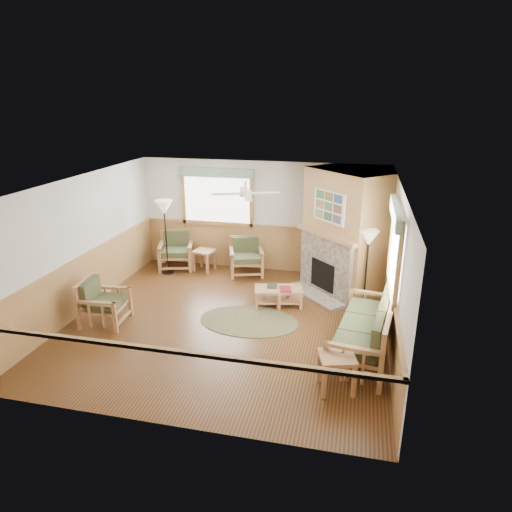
% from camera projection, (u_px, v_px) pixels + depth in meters
% --- Properties ---
extents(floor, '(6.00, 6.00, 0.01)m').
position_uv_depth(floor, '(228.00, 322.00, 8.85)').
color(floor, '#533117').
rests_on(floor, ground).
extents(ceiling, '(6.00, 6.00, 0.01)m').
position_uv_depth(ceiling, '(225.00, 184.00, 7.94)').
color(ceiling, white).
rests_on(ceiling, floor).
extents(wall_back, '(6.00, 0.02, 2.70)m').
position_uv_depth(wall_back, '(261.00, 217.00, 11.15)').
color(wall_back, silver).
rests_on(wall_back, floor).
extents(wall_front, '(6.00, 0.02, 2.70)m').
position_uv_depth(wall_front, '(158.00, 335.00, 5.64)').
color(wall_front, silver).
rests_on(wall_front, floor).
extents(wall_left, '(0.02, 6.00, 2.70)m').
position_uv_depth(wall_left, '(81.00, 245.00, 9.03)').
color(wall_left, silver).
rests_on(wall_left, floor).
extents(wall_right, '(0.02, 6.00, 2.70)m').
position_uv_depth(wall_right, '(395.00, 270.00, 7.76)').
color(wall_right, silver).
rests_on(wall_right, floor).
extents(wainscot, '(6.00, 6.00, 1.10)m').
position_uv_depth(wainscot, '(227.00, 296.00, 8.66)').
color(wainscot, '#AB7D46').
rests_on(wainscot, floor).
extents(fireplace, '(3.11, 3.11, 2.70)m').
position_uv_depth(fireplace, '(344.00, 233.00, 9.85)').
color(fireplace, '#AB7D46').
rests_on(fireplace, floor).
extents(window_back, '(1.90, 0.16, 1.50)m').
position_uv_depth(window_back, '(216.00, 167.00, 10.95)').
color(window_back, white).
rests_on(window_back, wall_back).
extents(window_right, '(0.16, 1.90, 1.50)m').
position_uv_depth(window_right, '(401.00, 204.00, 7.19)').
color(window_right, white).
rests_on(window_right, wall_right).
extents(ceiling_fan, '(1.59, 1.59, 0.36)m').
position_uv_depth(ceiling_fan, '(246.00, 184.00, 8.17)').
color(ceiling_fan, white).
rests_on(ceiling_fan, ceiling).
extents(sofa, '(2.28, 1.20, 1.00)m').
position_uv_depth(sofa, '(364.00, 327.00, 7.62)').
color(sofa, '#B37F54').
rests_on(sofa, floor).
extents(armchair_back_left, '(1.01, 1.01, 0.91)m').
position_uv_depth(armchair_back_left, '(176.00, 251.00, 11.48)').
color(armchair_back_left, '#B37F54').
rests_on(armchair_back_left, floor).
extents(armchair_back_right, '(0.99, 0.99, 0.88)m').
position_uv_depth(armchair_back_right, '(246.00, 257.00, 11.10)').
color(armchair_back_right, '#B37F54').
rests_on(armchair_back_right, floor).
extents(armchair_left, '(0.85, 0.85, 0.88)m').
position_uv_depth(armchair_left, '(104.00, 302.00, 8.68)').
color(armchair_left, '#B37F54').
rests_on(armchair_left, floor).
extents(coffee_table, '(1.07, 0.70, 0.39)m').
position_uv_depth(coffee_table, '(278.00, 297.00, 9.48)').
color(coffee_table, '#B37F54').
rests_on(coffee_table, floor).
extents(end_table_chairs, '(0.55, 0.54, 0.53)m').
position_uv_depth(end_table_chairs, '(204.00, 260.00, 11.38)').
color(end_table_chairs, '#B37F54').
rests_on(end_table_chairs, floor).
extents(end_table_sofa, '(0.63, 0.61, 0.57)m').
position_uv_depth(end_table_sofa, '(336.00, 372.00, 6.73)').
color(end_table_sofa, '#B37F54').
rests_on(end_table_sofa, floor).
extents(footstool, '(0.56, 0.56, 0.38)m').
position_uv_depth(footstool, '(276.00, 296.00, 9.51)').
color(footstool, '#B37F54').
rests_on(footstool, floor).
extents(braided_rug, '(2.51, 2.51, 0.01)m').
position_uv_depth(braided_rug, '(249.00, 321.00, 8.88)').
color(braided_rug, brown).
rests_on(braided_rug, floor).
extents(floor_lamp_left, '(0.47, 0.47, 1.84)m').
position_uv_depth(floor_lamp_left, '(166.00, 237.00, 10.99)').
color(floor_lamp_left, black).
rests_on(floor_lamp_left, floor).
extents(floor_lamp_right, '(0.46, 0.46, 1.70)m').
position_uv_depth(floor_lamp_right, '(366.00, 271.00, 9.09)').
color(floor_lamp_right, black).
rests_on(floor_lamp_right, floor).
extents(book_red, '(0.29, 0.34, 0.03)m').
position_uv_depth(book_red, '(285.00, 288.00, 9.33)').
color(book_red, maroon).
rests_on(book_red, coffee_table).
extents(book_dark, '(0.24, 0.30, 0.03)m').
position_uv_depth(book_dark, '(272.00, 285.00, 9.50)').
color(book_dark, '#262620').
rests_on(book_dark, coffee_table).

